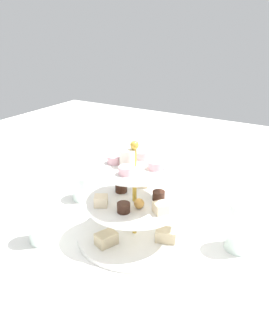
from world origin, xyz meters
TOP-DOWN VIEW (x-y plane):
  - ground_plane at (0.00, 0.00)m, footprint 2.40×2.40m
  - tiered_serving_stand at (0.00, 0.00)m, footprint 0.28×0.28m
  - water_glass_tall_right at (-0.24, -0.08)m, footprint 0.07×0.07m
  - water_glass_short_left at (0.23, -0.09)m, footprint 0.06×0.06m
  - teacup_with_saucer at (0.16, -0.21)m, footprint 0.09×0.09m
  - butter_knife_right at (-0.04, -0.30)m, footprint 0.17×0.06m
  - water_glass_mid_back at (0.18, 0.13)m, footprint 0.06×0.06m

SIDE VIEW (x-z plane):
  - ground_plane at x=0.00m, z-range 0.00..0.00m
  - butter_knife_right at x=-0.04m, z-range 0.00..0.00m
  - teacup_with_saucer at x=0.16m, z-range 0.00..0.05m
  - water_glass_short_left at x=0.23m, z-range 0.00..0.08m
  - water_glass_mid_back at x=0.18m, z-range 0.00..0.10m
  - water_glass_tall_right at x=-0.24m, z-range 0.00..0.12m
  - tiered_serving_stand at x=0.00m, z-range -0.05..0.20m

